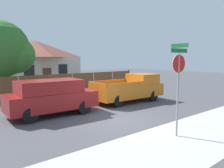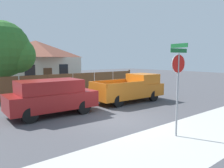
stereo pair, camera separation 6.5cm
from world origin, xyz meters
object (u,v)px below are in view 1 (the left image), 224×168
house (36,62)px  red_suv (51,96)px  stop_sign (178,74)px  oak_tree (4,51)px  orange_pickup (130,89)px

house → red_suv: house is taller
house → stop_sign: size_ratio=2.44×
stop_sign → house: bearing=91.1°
oak_tree → red_suv: oak_tree is taller
orange_pickup → stop_sign: stop_sign is taller
oak_tree → orange_pickup: size_ratio=1.10×
house → stop_sign: bearing=-95.7°
orange_pickup → oak_tree: bearing=138.5°
oak_tree → stop_sign: 12.53m
oak_tree → red_suv: size_ratio=1.22×
house → stop_sign: (-1.93, -19.49, -0.19)m
red_suv → oak_tree: bearing=98.8°
house → stop_sign: 19.59m
orange_pickup → house: bearing=98.5°
house → red_suv: bearing=-107.5°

